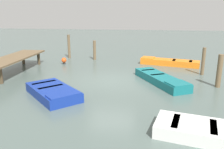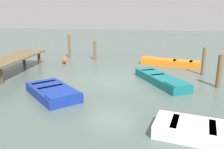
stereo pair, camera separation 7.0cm
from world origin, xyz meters
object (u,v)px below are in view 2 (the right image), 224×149
Objects in this scene: rowboat_white at (224,135)px; mooring_piling_near_left at (219,71)px; rowboat_blue at (53,92)px; dock_segment at (13,59)px; rowboat_orange at (169,62)px; rowboat_teal at (161,79)px; mooring_piling_far_right at (204,61)px; mooring_piling_center at (69,46)px; mooring_piling_mid_right at (95,50)px; marker_buoy at (64,60)px.

mooring_piling_near_left is (5.34, -1.16, 0.61)m from rowboat_white.
rowboat_white is at bearing 21.41° from rowboat_blue.
dock_segment is 1.45× the size of rowboat_orange.
dock_segment reaches higher than rowboat_teal.
rowboat_teal and rowboat_blue have the same top height.
mooring_piling_far_right is (1.34, -11.52, -0.02)m from dock_segment.
mooring_piling_center is (6.04, 7.24, 0.73)m from rowboat_teal.
mooring_piling_far_right is at bearing 95.22° from rowboat_white.
rowboat_teal is 7.57m from mooring_piling_mid_right.
dock_segment is 9.06m from rowboat_teal.
rowboat_teal is 0.98× the size of rowboat_white.
rowboat_orange is 8.14m from mooring_piling_center.
mooring_piling_center is at bearing -159.15° from rowboat_teal.
mooring_piling_center is at bearing 68.42° from mooring_piling_far_right.
rowboat_orange is at bearing -72.10° from dock_segment.
mooring_piling_far_right reaches higher than rowboat_orange.
mooring_piling_center is at bearing 10.89° from marker_buoy.
rowboat_blue is at bearing -88.41° from rowboat_teal.
rowboat_orange is 2.51× the size of mooring_piling_near_left.
rowboat_blue is at bearing 124.62° from mooring_piling_far_right.
mooring_piling_near_left is (-1.04, -11.80, -0.01)m from dock_segment.
mooring_piling_near_left is 1.01× the size of mooring_piling_far_right.
rowboat_white is 12.43m from marker_buoy.
mooring_piling_mid_right reaches higher than rowboat_white.
mooring_piling_mid_right is (11.20, 6.63, 0.54)m from rowboat_white.
marker_buoy is at bearing -41.98° from dock_segment.
rowboat_white is (-5.54, -1.64, 0.00)m from rowboat_teal.
rowboat_teal is at bearing 130.87° from mooring_piling_far_right.
mooring_piling_near_left reaches higher than rowboat_blue.
rowboat_white is 2.15× the size of mooring_piling_center.
dock_segment is 6.27m from mooring_piling_mid_right.
rowboat_blue is 6.77m from marker_buoy.
rowboat_orange is 1.02× the size of rowboat_white.
dock_segment is 5.49m from mooring_piling_center.
mooring_piling_far_right is (-2.40, -1.79, 0.61)m from rowboat_orange.
rowboat_blue is 8.91m from mooring_piling_far_right.
dock_segment is at bearing -177.50° from rowboat_blue.
rowboat_blue is (-2.87, 4.80, 0.00)m from rowboat_teal.
rowboat_blue is 1.67× the size of mooring_piling_center.
rowboat_teal is at bearing 118.23° from rowboat_white.
rowboat_teal is at bearing 74.82° from rowboat_blue.
marker_buoy is at bearing 150.90° from rowboat_blue.
mooring_piling_far_right is at bearing 6.76° from mooring_piling_near_left.
rowboat_blue is 2.11× the size of mooring_piling_mid_right.
mooring_piling_near_left is at bearing -126.95° from mooring_piling_mid_right.
mooring_piling_far_right is at bearing -111.58° from mooring_piling_center.
rowboat_white is at bearing 107.83° from rowboat_orange.
rowboat_orange is 8.68× the size of marker_buoy.
mooring_piling_far_right is at bearing -114.86° from mooring_piling_mid_right.
rowboat_teal is 1.26× the size of rowboat_blue.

